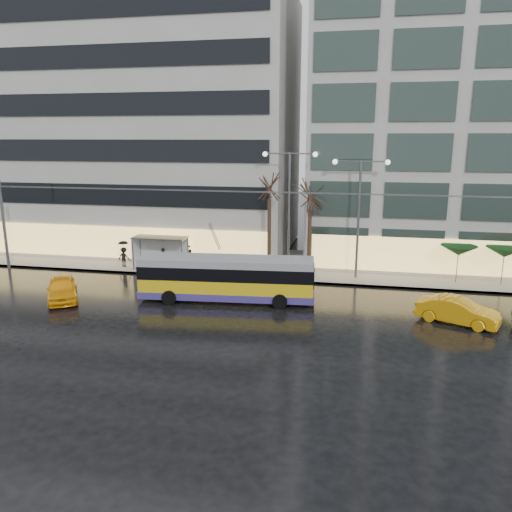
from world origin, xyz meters
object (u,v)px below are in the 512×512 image
(taxi_a, at_px, (62,289))
(bus_shelter, at_px, (157,245))
(street_lamp_near, at_px, (289,196))
(trolleybus, at_px, (227,280))

(taxi_a, bearing_deg, bus_shelter, 37.94)
(bus_shelter, relative_size, taxi_a, 0.94)
(street_lamp_near, bearing_deg, trolleybus, -115.07)
(trolleybus, bearing_deg, taxi_a, -169.68)
(bus_shelter, bearing_deg, street_lamp_near, 0.63)
(bus_shelter, distance_m, taxi_a, 8.97)
(street_lamp_near, bearing_deg, bus_shelter, -179.37)
(taxi_a, bearing_deg, trolleybus, -21.48)
(trolleybus, distance_m, bus_shelter, 9.77)
(trolleybus, height_order, bus_shelter, trolleybus)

